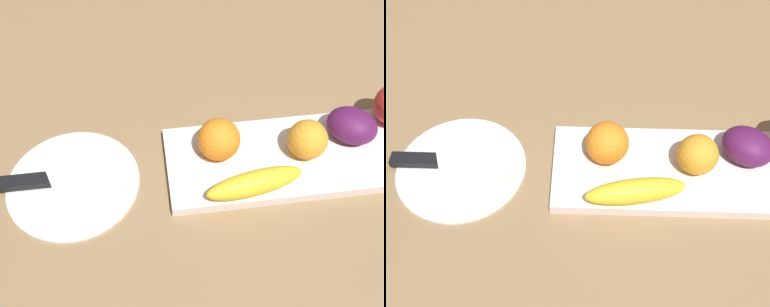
# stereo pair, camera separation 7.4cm
# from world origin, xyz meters

# --- Properties ---
(ground_plane) EXTENTS (2.40, 2.40, 0.00)m
(ground_plane) POSITION_xyz_m (0.00, 0.00, 0.00)
(ground_plane) COLOR olive
(fruit_tray) EXTENTS (0.47, 0.16, 0.02)m
(fruit_tray) POSITION_xyz_m (-0.03, 0.01, 0.01)
(fruit_tray) COLOR white
(fruit_tray) RESTS_ON ground_plane
(banana) EXTENTS (0.16, 0.07, 0.04)m
(banana) POSITION_xyz_m (-0.14, -0.05, 0.04)
(banana) COLOR yellow
(banana) RESTS_ON fruit_tray
(orange_near_apple) EXTENTS (0.07, 0.07, 0.07)m
(orange_near_apple) POSITION_xyz_m (-0.18, 0.03, 0.05)
(orange_near_apple) COLOR orange
(orange_near_apple) RESTS_ON fruit_tray
(orange_near_banana) EXTENTS (0.07, 0.07, 0.07)m
(orange_near_banana) POSITION_xyz_m (-0.04, 0.02, 0.05)
(orange_near_banana) COLOR orange
(orange_near_banana) RESTS_ON fruit_tray
(grape_bunch) EXTENTS (0.11, 0.10, 0.05)m
(grape_bunch) POSITION_xyz_m (0.04, 0.04, 0.05)
(grape_bunch) COLOR #50184A
(grape_bunch) RESTS_ON fruit_tray
(dinner_plate) EXTENTS (0.21, 0.21, 0.01)m
(dinner_plate) POSITION_xyz_m (-0.42, 0.01, 0.00)
(dinner_plate) COLOR white
(dinner_plate) RESTS_ON ground_plane
(folded_napkin) EXTENTS (0.14, 0.13, 0.02)m
(folded_napkin) POSITION_xyz_m (-0.39, 0.01, 0.02)
(folded_napkin) COLOR white
(folded_napkin) RESTS_ON dinner_plate
(knife) EXTENTS (0.18, 0.02, 0.01)m
(knife) POSITION_xyz_m (-0.48, 0.02, 0.01)
(knife) COLOR silver
(knife) RESTS_ON dinner_plate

